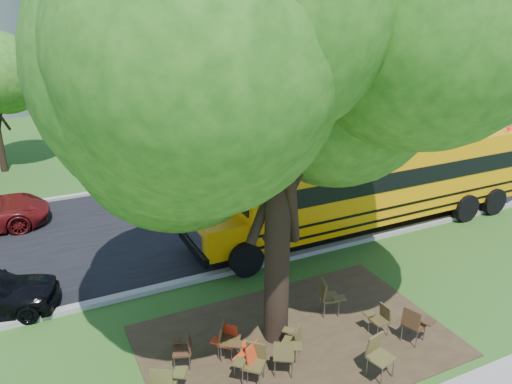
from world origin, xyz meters
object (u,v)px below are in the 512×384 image
chair_9 (227,338)px  chair_7 (415,322)px  chair_8 (184,347)px  chair_1 (165,381)px  chair_4 (285,353)px  chair_11 (293,338)px  school_bus (378,177)px  chair_6 (380,317)px  main_tree (280,97)px  chair_3 (253,359)px  chair_5 (378,353)px  chair_2 (248,355)px  chair_10 (228,338)px  chair_12 (328,295)px

chair_9 → chair_7: bearing=-156.7°
chair_8 → chair_9: size_ratio=1.06×
chair_9 → chair_1: bearing=70.0°
chair_4 → chair_11: 0.62m
school_bus → chair_7: (-3.39, -5.71, -1.16)m
chair_6 → main_tree: bearing=66.3°
chair_8 → chair_9: bearing=-75.9°
chair_6 → chair_11: chair_11 is taller
chair_7 → chair_9: bearing=-129.1°
school_bus → chair_8: bearing=-153.8°
chair_4 → chair_11: chair_4 is taller
main_tree → chair_8: size_ratio=11.28×
chair_3 → chair_5: (2.39, -0.99, 0.05)m
chair_2 → chair_6: 3.37m
chair_10 → chair_3: bearing=45.3°
chair_3 → school_bus: bearing=-101.4°
chair_1 → chair_10: bearing=55.5°
chair_5 → chair_9: size_ratio=1.25×
school_bus → chair_12: size_ratio=13.04×
chair_4 → chair_8: 2.16m
chair_9 → school_bus: bearing=-107.0°
chair_9 → chair_3: bearing=143.9°
chair_1 → chair_12: (4.47, 1.18, -0.01)m
school_bus → chair_2: bearing=-145.5°
main_tree → chair_3: (-1.09, -1.06, -5.08)m
chair_5 → chair_12: (0.28, 2.29, -0.01)m
school_bus → chair_5: 7.95m
chair_9 → chair_11: size_ratio=0.98×
chair_7 → chair_8: 5.18m
main_tree → chair_10: (-1.29, -0.20, -5.08)m
school_bus → chair_9: 8.64m
chair_10 → chair_12: size_ratio=0.95×
main_tree → chair_12: bearing=8.6°
chair_7 → chair_10: bearing=-127.9°
chair_5 → chair_6: size_ratio=1.24×
chair_3 → chair_10: bearing=-34.0°
chair_5 → chair_9: 3.22m
chair_2 → main_tree: bearing=9.3°
chair_3 → chair_6: (3.35, 0.13, -0.07)m
chair_6 → chair_10: chair_10 is taller
chair_8 → chair_12: 3.81m
chair_9 → chair_4: bearing=171.8°
chair_3 → chair_9: chair_3 is taller
school_bus → chair_1: bearing=-150.9°
chair_7 → chair_11: chair_7 is taller
chair_1 → chair_7: size_ratio=1.03×
school_bus → chair_4: bearing=-141.1°
chair_5 → chair_8: size_ratio=1.18×
school_bus → chair_11: (-6.09, -4.93, -1.25)m
chair_6 → chair_3: bearing=90.9°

